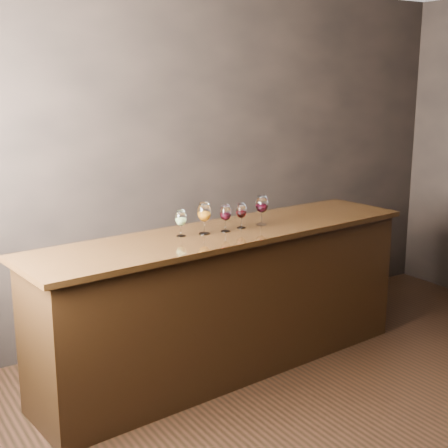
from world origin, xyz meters
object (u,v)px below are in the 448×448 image
glass_red_a (226,213)px  glass_red_b (241,211)px  bar_counter (228,303)px  back_bar_shelf (167,294)px  glass_white (181,219)px  glass_red_c (262,205)px  glass_amber (204,213)px

glass_red_a → glass_red_b: 0.15m
bar_counter → back_bar_shelf: (-0.15, 0.66, -0.10)m
bar_counter → glass_red_a: bearing=-160.9°
glass_white → bar_counter: bearing=-5.3°
glass_red_b → glass_white: bearing=177.7°
glass_white → glass_red_a: (0.32, -0.05, 0.01)m
glass_red_c → glass_red_a: bearing=-173.8°
bar_counter → glass_red_b: bearing=1.0°
glass_red_b → glass_red_c: size_ratio=0.82×
glass_red_a → glass_red_c: size_ratio=0.88×
glass_red_c → back_bar_shelf: bearing=125.7°
bar_counter → back_bar_shelf: 0.68m
glass_red_c → bar_counter: bearing=-175.6°
glass_amber → bar_counter: bearing=-1.3°
glass_amber → glass_red_c: 0.49m
glass_white → glass_red_c: glass_red_c is taller
bar_counter → back_bar_shelf: bar_counter is taller
glass_white → glass_amber: 0.17m
back_bar_shelf → glass_red_a: glass_red_a is taller
glass_red_a → glass_red_c: 0.33m
bar_counter → glass_amber: bearing=173.2°
glass_white → glass_red_c: (0.66, -0.01, 0.02)m
glass_white → glass_red_c: 0.66m
glass_white → glass_red_b: bearing=-2.3°
bar_counter → glass_red_c: bearing=-1.2°
bar_counter → glass_white: size_ratio=16.02×
bar_counter → glass_amber: 0.71m
glass_white → glass_red_b: 0.47m
glass_red_b → glass_red_c: (0.18, 0.01, 0.03)m
glass_amber → glass_red_c: glass_amber is taller
glass_red_c → glass_red_b: bearing=-177.0°
glass_white → glass_red_c: bearing=-0.8°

